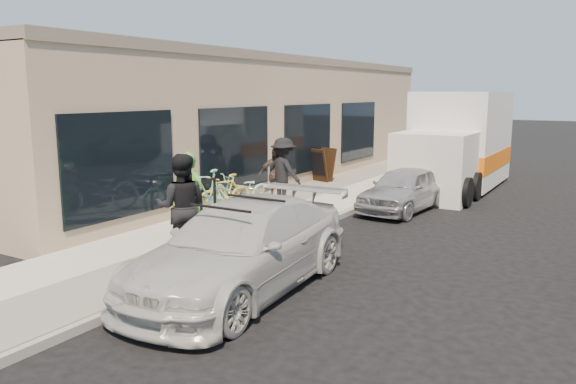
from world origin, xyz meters
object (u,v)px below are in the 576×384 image
at_px(woman_rider, 188,201).
at_px(cruiser_bike_b, 243,191).
at_px(cruiser_bike_c, 225,193).
at_px(bike_rack, 208,195).
at_px(sandwich_board, 322,165).
at_px(tandem_bike, 241,209).
at_px(man_standing, 182,207).
at_px(moving_truck, 457,146).
at_px(bystander_a, 283,171).
at_px(sedan_white, 242,248).
at_px(cruiser_bike_a, 208,194).
at_px(bystander_b, 275,175).
at_px(sedan_silver, 404,189).

bearing_deg(woman_rider, cruiser_bike_b, 101.67).
bearing_deg(cruiser_bike_c, bike_rack, -57.62).
xyz_separation_m(bike_rack, cruiser_bike_b, (-0.11, 1.53, -0.13)).
bearing_deg(sandwich_board, tandem_bike, -60.82).
height_order(man_standing, cruiser_bike_c, man_standing).
distance_m(moving_truck, man_standing, 11.16).
bearing_deg(bystander_a, sedan_white, 129.69).
xyz_separation_m(sandwich_board, moving_truck, (3.94, 1.84, 0.67)).
relative_size(sandwich_board, cruiser_bike_c, 0.70).
xyz_separation_m(cruiser_bike_a, cruiser_bike_b, (0.07, 1.30, -0.10)).
relative_size(sedan_white, cruiser_bike_a, 2.62).
height_order(sandwich_board, cruiser_bike_b, sandwich_board).
xyz_separation_m(sandwich_board, cruiser_bike_a, (0.23, -6.27, 0.00)).
distance_m(woman_rider, cruiser_bike_b, 3.84).
relative_size(sedan_white, moving_truck, 0.77).
xyz_separation_m(sedan_white, woman_rider, (-1.98, 1.03, 0.38)).
relative_size(sedan_white, tandem_bike, 2.30).
bearing_deg(bystander_b, bystander_a, -47.75).
bearing_deg(bike_rack, sandwich_board, 93.63).
bearing_deg(man_standing, sedan_silver, -138.61).
xyz_separation_m(cruiser_bike_a, bystander_b, (0.41, 2.31, 0.19)).
height_order(tandem_bike, cruiser_bike_a, cruiser_bike_a).
relative_size(sedan_white, woman_rider, 2.65).
relative_size(bike_rack, sandwich_board, 0.89).
xyz_separation_m(moving_truck, bystander_a, (-2.98, -5.88, -0.34)).
bearing_deg(cruiser_bike_b, sedan_white, -30.97).
height_order(bike_rack, sedan_white, sedan_white).
distance_m(bystander_a, bystander_b, 0.36).
height_order(sandwich_board, woman_rider, woman_rider).
xyz_separation_m(sedan_silver, woman_rider, (-2.10, -6.06, 0.49)).
relative_size(man_standing, cruiser_bike_b, 1.09).
bearing_deg(cruiser_bike_c, sedan_white, -31.48).
bearing_deg(cruiser_bike_b, cruiser_bike_a, -69.51).
relative_size(cruiser_bike_a, bystander_a, 1.05).
height_order(bike_rack, man_standing, man_standing).
height_order(moving_truck, bystander_a, moving_truck).
relative_size(bike_rack, sedan_white, 0.20).
bearing_deg(sedan_white, man_standing, 161.85).
bearing_deg(sedan_white, bystander_a, 112.40).
relative_size(moving_truck, cruiser_bike_b, 3.63).
bearing_deg(moving_truck, bystander_b, -120.00).
bearing_deg(bystander_a, cruiser_bike_c, 76.43).
bearing_deg(bystander_b, tandem_bike, -101.33).
bearing_deg(bystander_a, cruiser_bike_a, 86.15).
distance_m(sedan_white, cruiser_bike_a, 4.72).
distance_m(tandem_bike, cruiser_bike_b, 2.77).
relative_size(cruiser_bike_a, bystander_b, 1.24).
xyz_separation_m(cruiser_bike_c, bystander_a, (0.79, 1.49, 0.42)).
bearing_deg(cruiser_bike_a, bystander_b, 69.71).
height_order(sandwich_board, sedan_white, sedan_white).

